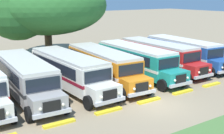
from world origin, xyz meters
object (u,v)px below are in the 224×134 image
parked_bus_slot_3 (104,64)px  parked_bus_slot_1 (25,76)px  broad_shade_tree (42,3)px  parked_bus_slot_4 (137,59)px  parked_bus_slot_6 (184,51)px  parked_bus_slot_5 (159,54)px  parked_bus_slot_2 (69,70)px

parked_bus_slot_3 → parked_bus_slot_1: bearing=-87.2°
parked_bus_slot_3 → broad_shade_tree: (-1.02, 11.49, 5.09)m
broad_shade_tree → parked_bus_slot_4: bearing=-67.8°
parked_bus_slot_1 → parked_bus_slot_3: 6.94m
parked_bus_slot_3 → parked_bus_slot_6: same height
parked_bus_slot_3 → parked_bus_slot_4: same height
parked_bus_slot_5 → parked_bus_slot_6: 3.51m
parked_bus_slot_1 → broad_shade_tree: broad_shade_tree is taller
parked_bus_slot_3 → parked_bus_slot_5: size_ratio=1.01×
parked_bus_slot_2 → parked_bus_slot_6: bearing=90.8°
parked_bus_slot_6 → parked_bus_slot_3: bearing=-83.8°
parked_bus_slot_3 → parked_bus_slot_4: size_ratio=1.01×
parked_bus_slot_5 → parked_bus_slot_6: size_ratio=0.99×
parked_bus_slot_1 → parked_bus_slot_4: size_ratio=1.00×
parked_bus_slot_1 → parked_bus_slot_3: size_ratio=1.00×
parked_bus_slot_1 → parked_bus_slot_6: 17.56m
broad_shade_tree → parked_bus_slot_6: bearing=-43.4°
parked_bus_slot_3 → parked_bus_slot_5: (7.11, 0.55, 0.00)m
parked_bus_slot_1 → parked_bus_slot_6: (17.56, 0.40, 0.00)m
parked_bus_slot_3 → parked_bus_slot_6: size_ratio=1.00×
parked_bus_slot_5 → parked_bus_slot_3: bearing=-85.3°
parked_bus_slot_2 → parked_bus_slot_5: (10.46, 0.66, 0.00)m
parked_bus_slot_1 → broad_shade_tree: 13.82m
parked_bus_slot_1 → parked_bus_slot_5: bearing=94.7°
parked_bus_slot_3 → broad_shade_tree: bearing=-171.4°
broad_shade_tree → parked_bus_slot_3: bearing=-84.9°
parked_bus_slot_1 → parked_bus_slot_6: size_ratio=1.00×
parked_bus_slot_6 → broad_shade_tree: (-11.64, 11.00, 5.09)m
parked_bus_slot_4 → parked_bus_slot_5: size_ratio=1.00×
parked_bus_slot_2 → parked_bus_slot_3: (3.36, 0.11, 0.00)m
parked_bus_slot_2 → parked_bus_slot_5: size_ratio=1.00×
parked_bus_slot_3 → parked_bus_slot_4: 3.67m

